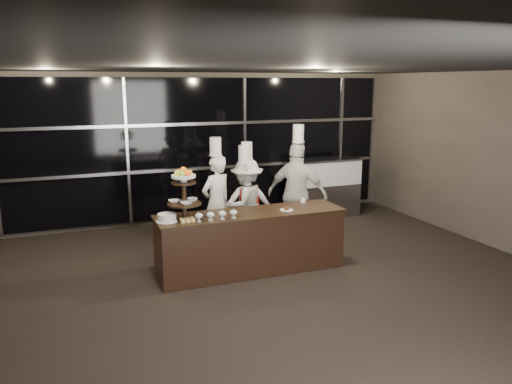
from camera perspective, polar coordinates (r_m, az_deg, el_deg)
name	(u,v)px	position (r m, az deg, el deg)	size (l,w,h in m)	color
room	(296,203)	(5.53, 4.57, -1.27)	(10.00, 10.00, 10.00)	black
window_wall	(188,149)	(10.13, -7.75, 4.91)	(8.60, 0.10, 2.80)	black
buffet_counter	(251,241)	(7.54, -0.59, -5.66)	(2.84, 0.74, 0.92)	black
display_stand	(184,190)	(7.03, -8.24, 0.25)	(0.48, 0.48, 0.74)	black
compotes	(216,214)	(7.00, -4.55, -2.55)	(0.62, 0.11, 0.12)	silver
layer_cake	(167,218)	(7.01, -10.15, -2.92)	(0.30, 0.30, 0.11)	white
pastry_squares	(187,220)	(6.97, -7.85, -3.17)	(0.19, 0.13, 0.05)	#EDC674
small_plate	(287,209)	(7.52, 3.51, -2.01)	(0.20, 0.20, 0.05)	white
chef_cup	(303,201)	(8.01, 5.42, -0.99)	(0.08, 0.08, 0.07)	white
display_case	(327,184)	(10.71, 8.09, 0.88)	(1.36, 0.59, 1.24)	#A5A5AA
chef_a	(216,201)	(8.45, -4.55, -1.06)	(0.70, 0.60, 1.93)	white
chef_b	(244,204)	(8.58, -1.36, -1.41)	(0.84, 0.72, 1.78)	silver
chef_c	(247,202)	(8.65, -1.05, -1.16)	(1.07, 0.72, 1.83)	silver
chef_d	(297,194)	(8.66, 4.73, -0.18)	(1.07, 1.06, 2.12)	silver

